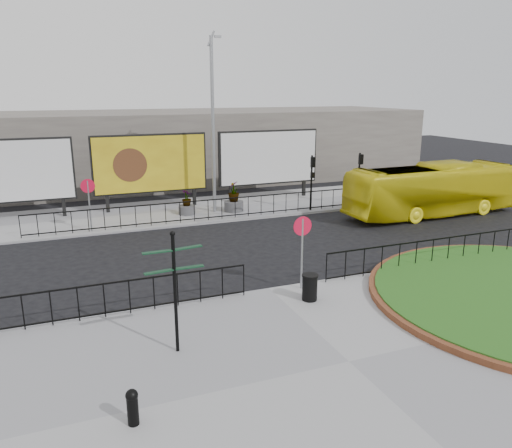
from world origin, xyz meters
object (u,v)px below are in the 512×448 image
fingerpost_sign (175,280)px  bollard (132,405)px  lamp_post (213,123)px  billboard_mid (150,164)px  litter_bin (310,287)px  planter_b (187,205)px  bus (433,190)px  planter_c (234,200)px

fingerpost_sign → bollard: fingerpost_sign is taller
lamp_post → fingerpost_sign: (-5.28, -13.94, -2.79)m
billboard_mid → bollard: size_ratio=8.00×
lamp_post → bollard: size_ratio=11.91×
litter_bin → planter_b: planter_b is taller
lamp_post → bollard: bearing=-112.3°
fingerpost_sign → planter_b: bearing=74.8°
bollard → bus: (17.40, 11.85, 0.84)m
bollard → fingerpost_sign: bearing=59.7°
lamp_post → fingerpost_sign: 15.17m
planter_b → planter_c: bearing=-6.3°
planter_c → lamp_post: bearing=164.2°
bollard → litter_bin: (6.05, 4.09, 0.00)m
billboard_mid → planter_b: (1.46, -1.97, -2.01)m
litter_bin → planter_c: 12.20m
bus → litter_bin: bearing=123.3°
bollard → planter_b: planter_b is taller
bollard → planter_b: size_ratio=0.59×
bollard → planter_c: size_ratio=0.47×
lamp_post → litter_bin: 13.10m
planter_c → fingerpost_sign: bearing=-114.6°
lamp_post → billboard_mid: bearing=146.7°
bus → planter_b: bearing=68.3°
planter_b → fingerpost_sign: bearing=-105.0°
bus → planter_b: bus is taller
billboard_mid → planter_b: 3.17m
lamp_post → planter_c: size_ratio=5.64×
billboard_mid → lamp_post: lamp_post is taller
bus → planter_c: bearing=64.9°
fingerpost_sign → litter_bin: 5.07m
fingerpost_sign → bus: 18.48m
lamp_post → bollard: lamp_post is taller
billboard_mid → planter_c: 4.95m
lamp_post → fingerpost_sign: size_ratio=2.91×
billboard_mid → fingerpost_sign: (-2.27, -15.91, -0.57)m
bollard → planter_c: bearing=64.4°
planter_b → planter_c: planter_c is taller
billboard_mid → planter_b: billboard_mid is taller
lamp_post → planter_c: (0.99, -0.28, -4.09)m
fingerpost_sign → bollard: bearing=-120.5°
bollard → planter_c: planter_c is taller
lamp_post → bus: lamp_post is taller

